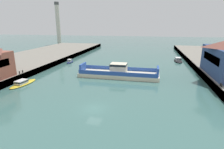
% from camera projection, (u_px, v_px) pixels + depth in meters
% --- Properties ---
extents(ground_plane, '(400.00, 400.00, 0.00)m').
position_uv_depth(ground_plane, '(94.00, 108.00, 32.06)').
color(ground_plane, '#3D6660').
extents(quay_left, '(28.00, 140.00, 1.79)m').
position_uv_depth(quay_left, '(1.00, 68.00, 58.11)').
color(quay_left, gray).
rests_on(quay_left, ground).
extents(chain_ferry, '(22.53, 6.59, 3.85)m').
position_uv_depth(chain_ferry, '(119.00, 73.00, 51.18)').
color(chain_ferry, beige).
rests_on(chain_ferry, ground).
extents(moored_boat_near_left, '(3.26, 8.39, 1.25)m').
position_uv_depth(moored_boat_near_left, '(22.00, 83.00, 44.56)').
color(moored_boat_near_left, yellow).
rests_on(moored_boat_near_left, ground).
extents(moored_boat_near_right, '(1.97, 5.51, 1.41)m').
position_uv_depth(moored_boat_near_right, '(70.00, 61.00, 69.78)').
color(moored_boat_near_right, navy).
rests_on(moored_boat_near_right, ground).
extents(moored_boat_mid_left, '(3.17, 8.48, 1.50)m').
position_uv_depth(moored_boat_mid_left, '(178.00, 60.00, 72.45)').
color(moored_boat_mid_left, black).
rests_on(moored_boat_mid_left, ground).
extents(bollard_left_aft, '(0.32, 0.32, 0.71)m').
position_uv_depth(bollard_left_aft, '(19.00, 72.00, 47.59)').
color(bollard_left_aft, black).
rests_on(bollard_left_aft, quay_left).
extents(bollard_right_aft, '(0.32, 0.32, 0.71)m').
position_uv_depth(bollard_right_aft, '(222.00, 85.00, 37.52)').
color(bollard_right_aft, black).
rests_on(bollard_right_aft, quay_right).
extents(bollard_left_far, '(0.32, 0.32, 0.71)m').
position_uv_depth(bollard_left_far, '(23.00, 71.00, 48.74)').
color(bollard_left_far, black).
rests_on(bollard_left_far, quay_left).
extents(bollard_right_far, '(0.32, 0.32, 0.71)m').
position_uv_depth(bollard_right_far, '(221.00, 84.00, 38.16)').
color(bollard_right_far, black).
rests_on(bollard_right_far, quay_right).
extents(smokestack_distant_a, '(3.13, 3.13, 29.33)m').
position_uv_depth(smokestack_distant_a, '(58.00, 22.00, 128.92)').
color(smokestack_distant_a, beige).
rests_on(smokestack_distant_a, ground).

